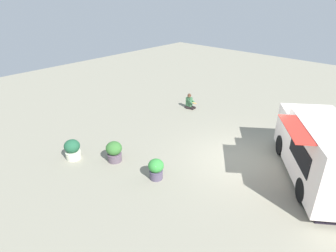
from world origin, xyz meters
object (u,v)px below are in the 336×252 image
Objects in this scene: planter_flowering_near at (156,169)px; planter_flowering_side at (114,151)px; planter_flowering_far at (72,149)px; food_truck at (325,153)px; person_customer at (190,103)px.

planter_flowering_side is at bearing -82.22° from planter_flowering_near.
planter_flowering_far is (1.31, -3.44, 0.00)m from planter_flowering_near.
food_truck reaches higher than planter_flowering_far.
planter_flowering_side is at bearing 126.54° from planter_flowering_far.
planter_flowering_near is at bearing 28.46° from person_customer.
person_customer is at bearing -106.03° from food_truck.
food_truck is at bearing 131.65° from planter_flowering_near.
food_truck is 5.95m from planter_flowering_near.
food_truck is 7.75m from planter_flowering_side.
planter_flowering_side is at bearing 11.23° from person_customer.
person_customer is at bearing -168.77° from planter_flowering_side.
planter_flowering_near is at bearing 110.79° from planter_flowering_far.
person_customer reaches higher than planter_flowering_far.
planter_flowering_side is (6.44, 1.28, 0.11)m from person_customer.
planter_flowering_near is at bearing 97.78° from planter_flowering_side.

